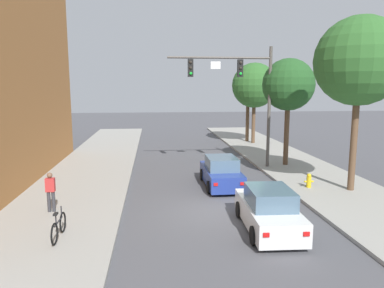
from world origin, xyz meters
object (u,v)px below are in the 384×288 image
(car_lead_blue, at_px, (221,173))
(street_tree_third, at_px, (254,86))
(car_following_white, at_px, (268,211))
(traffic_signal_mast, at_px, (241,85))
(bicycle_leaning, at_px, (59,227))
(street_tree_second, at_px, (288,85))
(pedestrian_sidewalk_left_walker, at_px, (51,190))
(fire_hydrant, at_px, (309,180))
(street_tree_nearest, at_px, (359,62))
(street_tree_farthest, at_px, (248,86))

(car_lead_blue, relative_size, street_tree_third, 0.59)
(street_tree_third, bearing_deg, car_following_white, -103.99)
(traffic_signal_mast, xyz_separation_m, car_lead_blue, (-1.93, -3.81, -4.61))
(traffic_signal_mast, height_order, bicycle_leaning, traffic_signal_mast)
(traffic_signal_mast, relative_size, street_tree_second, 1.09)
(street_tree_third, bearing_deg, pedestrian_sidewalk_left_walker, -127.69)
(traffic_signal_mast, xyz_separation_m, car_following_white, (-1.29, -9.82, -4.61))
(fire_hydrant, relative_size, street_tree_nearest, 0.09)
(car_lead_blue, height_order, street_tree_farthest, street_tree_farthest)
(street_tree_third, bearing_deg, traffic_signal_mast, -110.19)
(street_tree_second, height_order, street_tree_farthest, street_tree_second)
(car_following_white, relative_size, pedestrian_sidewalk_left_walker, 2.63)
(street_tree_second, bearing_deg, car_lead_blue, -140.21)
(street_tree_farthest, bearing_deg, street_tree_second, -90.72)
(traffic_signal_mast, xyz_separation_m, street_tree_third, (3.58, 9.73, -0.03))
(car_lead_blue, relative_size, fire_hydrant, 5.90)
(street_tree_nearest, bearing_deg, bicycle_leaning, -160.92)
(street_tree_nearest, distance_m, street_tree_third, 15.45)
(traffic_signal_mast, distance_m, street_tree_farthest, 11.31)
(pedestrian_sidewalk_left_walker, distance_m, bicycle_leaning, 2.97)
(car_lead_blue, height_order, street_tree_nearest, street_tree_nearest)
(pedestrian_sidewalk_left_walker, distance_m, fire_hydrant, 12.26)
(bicycle_leaning, bearing_deg, traffic_signal_mast, 49.46)
(car_following_white, xyz_separation_m, street_tree_farthest, (4.60, 20.63, 4.57))
(pedestrian_sidewalk_left_walker, height_order, street_tree_third, street_tree_third)
(fire_hydrant, height_order, street_tree_farthest, street_tree_farthest)
(pedestrian_sidewalk_left_walker, bearing_deg, car_lead_blue, 24.85)
(traffic_signal_mast, distance_m, street_tree_third, 10.37)
(traffic_signal_mast, xyz_separation_m, street_tree_farthest, (3.31, 10.81, -0.04))
(street_tree_nearest, relative_size, street_tree_farthest, 1.25)
(traffic_signal_mast, relative_size, fire_hydrant, 10.42)
(car_lead_blue, bearing_deg, street_tree_third, 67.88)
(traffic_signal_mast, bearing_deg, car_lead_blue, -116.80)
(street_tree_nearest, distance_m, street_tree_second, 6.29)
(pedestrian_sidewalk_left_walker, bearing_deg, street_tree_nearest, 7.04)
(fire_hydrant, height_order, street_tree_second, street_tree_second)
(fire_hydrant, distance_m, street_tree_third, 15.57)
(car_following_white, bearing_deg, street_tree_second, 66.45)
(street_tree_farthest, bearing_deg, fire_hydrant, -93.37)
(car_following_white, height_order, bicycle_leaning, car_following_white)
(traffic_signal_mast, height_order, street_tree_farthest, traffic_signal_mast)
(traffic_signal_mast, relative_size, car_following_white, 1.74)
(traffic_signal_mast, xyz_separation_m, bicycle_leaning, (-8.68, -10.15, -4.80))
(bicycle_leaning, bearing_deg, street_tree_farthest, 60.24)
(street_tree_second, xyz_separation_m, street_tree_third, (0.40, 9.30, -0.00))
(traffic_signal_mast, relative_size, street_tree_third, 1.05)
(street_tree_third, bearing_deg, car_lead_blue, -112.12)
(street_tree_second, distance_m, street_tree_third, 9.31)
(car_following_white, distance_m, street_tree_second, 12.09)
(car_following_white, xyz_separation_m, street_tree_second, (4.47, 10.25, 4.59))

